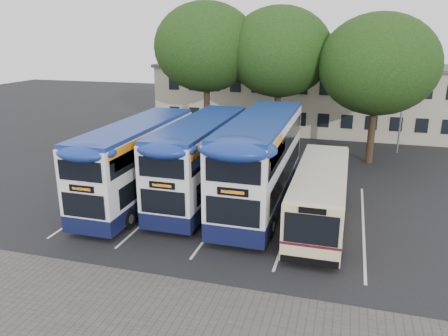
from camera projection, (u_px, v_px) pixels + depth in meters
ground at (281, 267)px, 17.66m from camera, size 120.00×120.00×0.00m
paving_strip at (193, 336)px, 13.61m from camera, size 40.00×6.00×0.01m
bay_lines at (226, 210)px, 23.24m from camera, size 14.12×11.00×0.01m
depot_building at (327, 98)px, 41.49m from camera, size 32.40×8.40×6.20m
lamp_post at (405, 88)px, 32.89m from camera, size 0.25×1.05×9.06m
tree_left at (206, 47)px, 33.41m from camera, size 7.99×7.99×11.41m
tree_mid at (279, 52)px, 32.59m from camera, size 7.88×7.88×11.04m
tree_right at (378, 65)px, 29.79m from camera, size 8.15×8.15×10.45m
bus_dd_left at (138, 159)px, 23.92m from camera, size 2.57×10.60×4.42m
bus_dd_mid at (202, 156)px, 24.30m from camera, size 2.61×10.76×4.48m
bus_dd_right at (261, 158)px, 23.29m from camera, size 2.83×11.66×4.86m
bus_single at (320, 192)px, 21.30m from camera, size 2.44×9.59×2.86m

